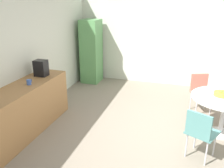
{
  "coord_description": "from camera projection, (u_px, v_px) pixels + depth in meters",
  "views": [
    {
      "loc": [
        -3.86,
        -0.06,
        2.38
      ],
      "look_at": [
        -0.07,
        1.11,
        0.95
      ],
      "focal_mm": 38.46,
      "sensor_mm": 36.0,
      "label": 1
    }
  ],
  "objects": [
    {
      "name": "counter_block",
      "position": [
        23.0,
        110.0,
        4.37
      ],
      "size": [
        2.26,
        0.6,
        0.9
      ],
      "primitive_type": "cube",
      "color": "#9E7042",
      "rests_on": "ground_plane"
    },
    {
      "name": "wall_side_right",
      "position": [
        184.0,
        40.0,
        6.55
      ],
      "size": [
        0.1,
        6.0,
        2.6
      ],
      "primitive_type": "cube",
      "color": "silver",
      "rests_on": "ground_plane"
    },
    {
      "name": "fruit_bowl",
      "position": [
        222.0,
        94.0,
        4.25
      ],
      "size": [
        0.28,
        0.28,
        0.11
      ],
      "color": "gold",
      "rests_on": "round_table"
    },
    {
      "name": "chair_coral",
      "position": [
        200.0,
        88.0,
        5.21
      ],
      "size": [
        0.55,
        0.55,
        0.83
      ],
      "color": "silver",
      "rests_on": "ground_plane"
    },
    {
      "name": "mug_white",
      "position": [
        29.0,
        82.0,
        4.32
      ],
      "size": [
        0.13,
        0.08,
        0.09
      ],
      "color": "#3F66BF",
      "rests_on": "counter_block"
    },
    {
      "name": "ground_plane",
      "position": [
        172.0,
        139.0,
        4.29
      ],
      "size": [
        6.0,
        6.0,
        0.0
      ],
      "primitive_type": "plane",
      "color": "gray"
    },
    {
      "name": "locker_cabinet",
      "position": [
        91.0,
        51.0,
        6.99
      ],
      "size": [
        0.6,
        0.5,
        1.81
      ],
      "primitive_type": "cube",
      "color": "#599959",
      "rests_on": "ground_plane"
    },
    {
      "name": "mug_red",
      "position": [
        40.0,
        72.0,
        4.91
      ],
      "size": [
        0.13,
        0.08,
        0.09
      ],
      "color": "#3F66BF",
      "rests_on": "counter_block"
    },
    {
      "name": "chair_teal",
      "position": [
        200.0,
        130.0,
        3.58
      ],
      "size": [
        0.56,
        0.56,
        0.83
      ],
      "color": "silver",
      "rests_on": "ground_plane"
    },
    {
      "name": "wall_back",
      "position": [
        21.0,
        56.0,
        4.69
      ],
      "size": [
        6.0,
        0.1,
        2.6
      ],
      "primitive_type": "cube",
      "color": "silver",
      "rests_on": "ground_plane"
    },
    {
      "name": "coffee_maker",
      "position": [
        41.0,
        68.0,
        4.78
      ],
      "size": [
        0.2,
        0.24,
        0.32
      ],
      "primitive_type": "cube",
      "color": "black",
      "rests_on": "counter_block"
    }
  ]
}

